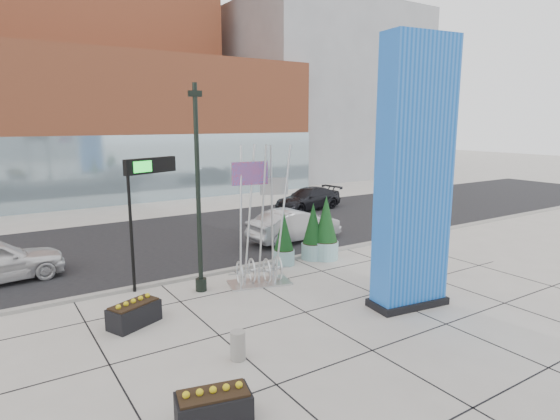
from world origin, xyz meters
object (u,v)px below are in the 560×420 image
public_art_sculpture (260,248)px  concrete_bollard (238,346)px  lamp_post (199,210)px  blue_pylon (414,181)px  overhead_street_sign (151,178)px  car_silver_mid (295,225)px

public_art_sculpture → concrete_bollard: bearing=-111.8°
concrete_bollard → public_art_sculpture: bearing=53.9°
concrete_bollard → lamp_post: bearing=76.6°
blue_pylon → concrete_bollard: (-6.36, -0.15, -3.75)m
public_art_sculpture → concrete_bollard: 5.77m
blue_pylon → concrete_bollard: bearing=-171.1°
overhead_street_sign → car_silver_mid: size_ratio=0.96×
blue_pylon → concrete_bollard: size_ratio=11.35×
overhead_street_sign → blue_pylon: bearing=-66.4°
blue_pylon → public_art_sculpture: (-3.01, 4.45, -2.77)m
concrete_bollard → overhead_street_sign: 7.26m
blue_pylon → public_art_sculpture: bearing=131.7°
lamp_post → concrete_bollard: bearing=-103.4°
concrete_bollard → car_silver_mid: (8.03, 9.07, 0.43)m
public_art_sculpture → concrete_bollard: (-3.35, -4.60, -0.98)m
blue_pylon → concrete_bollard: 7.38m
lamp_post → public_art_sculpture: bearing=-12.5°
concrete_bollard → car_silver_mid: bearing=48.5°
lamp_post → blue_pylon: bearing=-43.7°
lamp_post → overhead_street_sign: lamp_post is taller
blue_pylon → public_art_sculpture: 6.04m
blue_pylon → car_silver_mid: 9.67m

